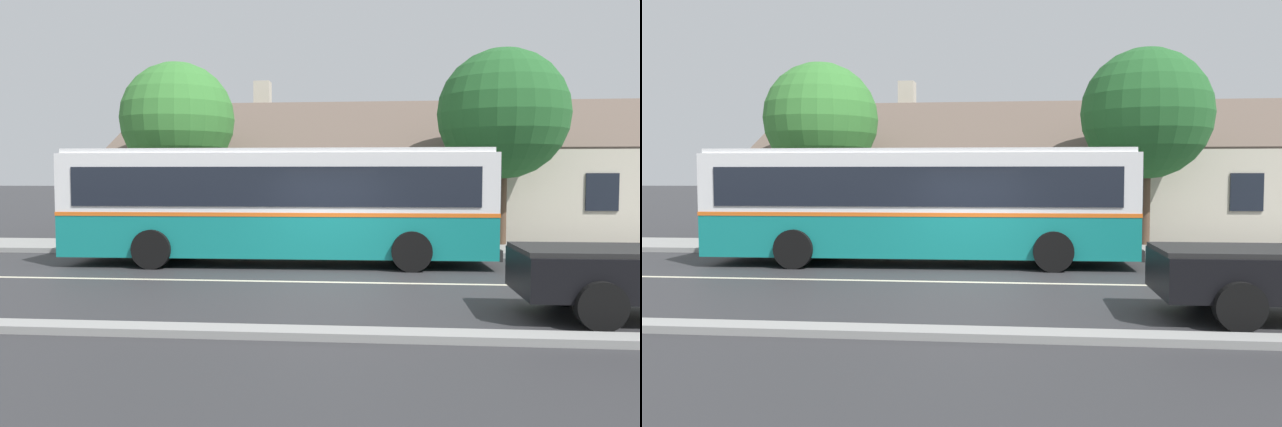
# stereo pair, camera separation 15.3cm
# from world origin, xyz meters

# --- Properties ---
(ground_plane) EXTENTS (300.00, 300.00, 0.00)m
(ground_plane) POSITION_xyz_m (0.00, 0.00, 0.00)
(ground_plane) COLOR #2D2D30
(sidewalk_far) EXTENTS (60.00, 3.00, 0.15)m
(sidewalk_far) POSITION_xyz_m (0.00, 6.00, 0.07)
(sidewalk_far) COLOR gray
(sidewalk_far) RESTS_ON ground
(curb_near) EXTENTS (60.00, 0.50, 0.12)m
(curb_near) POSITION_xyz_m (0.00, -4.75, 0.06)
(curb_near) COLOR gray
(curb_near) RESTS_ON ground
(lane_divider_stripe) EXTENTS (60.00, 0.16, 0.01)m
(lane_divider_stripe) POSITION_xyz_m (0.00, 0.00, 0.00)
(lane_divider_stripe) COLOR beige
(lane_divider_stripe) RESTS_ON ground
(community_building) EXTENTS (21.08, 8.90, 6.55)m
(community_building) POSITION_xyz_m (1.67, 13.04, 1.79)
(community_building) COLOR beige
(community_building) RESTS_ON ground
(transit_bus) EXTENTS (11.29, 2.92, 3.05)m
(transit_bus) POSITION_xyz_m (-1.46, 2.90, 1.64)
(transit_bus) COLOR #147F7A
(transit_bus) RESTS_ON ground
(bench_by_building) EXTENTS (1.61, 0.51, 0.94)m
(bench_by_building) POSITION_xyz_m (-7.87, 5.96, 0.56)
(bench_by_building) COLOR brown
(bench_by_building) RESTS_ON sidewalk_far
(bench_down_street) EXTENTS (1.63, 0.51, 0.94)m
(bench_down_street) POSITION_xyz_m (-3.62, 6.00, 0.57)
(bench_down_street) COLOR brown
(bench_down_street) RESTS_ON sidewalk_far
(street_tree_primary) EXTENTS (4.19, 4.19, 6.45)m
(street_tree_primary) POSITION_xyz_m (5.14, 7.09, 4.25)
(street_tree_primary) COLOR #4C3828
(street_tree_primary) RESTS_ON ground
(street_tree_secondary) EXTENTS (3.88, 3.88, 6.24)m
(street_tree_secondary) POSITION_xyz_m (-5.66, 7.30, 4.18)
(street_tree_secondary) COLOR #4C3828
(street_tree_secondary) RESTS_ON ground
(bus_stop_sign) EXTENTS (0.36, 0.07, 2.40)m
(bus_stop_sign) POSITION_xyz_m (4.26, 4.99, 1.64)
(bus_stop_sign) COLOR gray
(bus_stop_sign) RESTS_ON sidewalk_far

